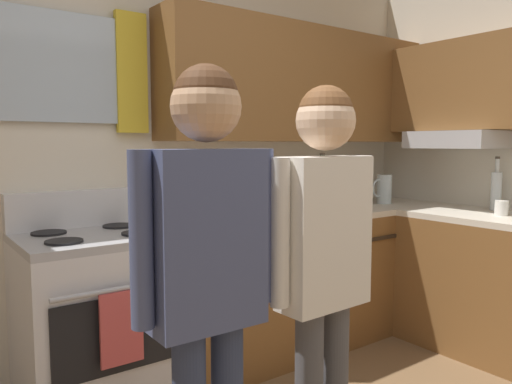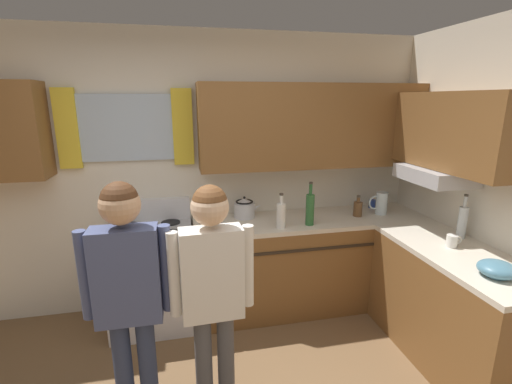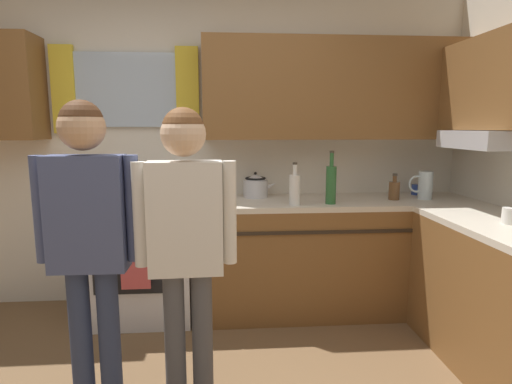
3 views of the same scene
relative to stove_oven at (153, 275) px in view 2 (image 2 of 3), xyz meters
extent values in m
cube|color=silver|center=(0.30, 0.36, 0.83)|extent=(4.60, 0.10, 2.60)
cube|color=silver|center=(-0.15, 0.29, 1.29)|extent=(0.78, 0.03, 0.58)
cube|color=yellow|center=(-0.63, 0.28, 1.29)|extent=(0.18, 0.04, 0.68)
cube|color=yellow|center=(0.33, 0.28, 1.29)|extent=(0.18, 0.04, 0.68)
cube|color=brown|center=(1.53, 0.15, 1.29)|extent=(2.14, 0.32, 0.77)
cube|color=brown|center=(2.44, -0.51, 1.28)|extent=(0.32, 1.33, 0.61)
cube|color=#B7B7BC|center=(2.38, -0.49, 0.91)|extent=(0.40, 0.60, 0.12)
cube|color=brown|center=(1.49, 0.00, -0.04)|extent=(2.22, 0.62, 0.86)
cube|color=beige|center=(1.49, 0.00, 0.41)|extent=(2.22, 0.62, 0.04)
cube|color=brown|center=(2.29, -0.99, -0.04)|extent=(0.62, 1.35, 0.86)
cube|color=beige|center=(2.29, -0.99, 0.41)|extent=(0.62, 1.35, 0.04)
cube|color=#2D2319|center=(1.49, -0.32, 0.25)|extent=(2.10, 0.01, 0.02)
cube|color=silver|center=(0.00, 0.00, -0.04)|extent=(0.73, 0.62, 0.86)
cube|color=black|center=(0.00, -0.32, 0.01)|extent=(0.61, 0.01, 0.36)
cylinder|color=#ADADB2|center=(0.00, -0.34, 0.23)|extent=(0.61, 0.02, 0.02)
cube|color=#ADADB2|center=(0.00, 0.00, 0.41)|extent=(0.73, 0.62, 0.04)
cube|color=silver|center=(0.00, 0.27, 0.53)|extent=(0.73, 0.08, 0.20)
cylinder|color=black|center=(-0.18, -0.14, 0.44)|extent=(0.17, 0.17, 0.01)
cylinder|color=black|center=(0.18, -0.14, 0.44)|extent=(0.17, 0.17, 0.01)
cylinder|color=black|center=(-0.18, 0.13, 0.44)|extent=(0.17, 0.17, 0.01)
cylinder|color=black|center=(0.18, 0.13, 0.44)|extent=(0.17, 0.17, 0.01)
cube|color=#CC4C4C|center=(0.00, -0.35, 0.05)|extent=(0.20, 0.02, 0.34)
cylinder|color=silver|center=(2.50, -0.74, 0.56)|extent=(0.07, 0.07, 0.26)
cylinder|color=silver|center=(2.50, -0.74, 0.74)|extent=(0.03, 0.03, 0.09)
cylinder|color=#3F382D|center=(2.50, -0.74, 0.79)|extent=(0.03, 0.03, 0.02)
cylinder|color=#2D6633|center=(1.41, -0.18, 0.57)|extent=(0.08, 0.08, 0.28)
cylinder|color=#2D6633|center=(1.41, -0.18, 0.76)|extent=(0.03, 0.03, 0.10)
cylinder|color=#3F382D|center=(1.41, -0.18, 0.82)|extent=(0.03, 0.03, 0.02)
cylinder|color=white|center=(1.13, -0.20, 0.54)|extent=(0.08, 0.08, 0.22)
cylinder|color=white|center=(1.13, -0.20, 0.69)|extent=(0.03, 0.03, 0.08)
cylinder|color=#3F382D|center=(1.13, -0.20, 0.74)|extent=(0.03, 0.03, 0.02)
cylinder|color=brown|center=(1.95, -0.04, 0.50)|extent=(0.08, 0.08, 0.14)
cylinder|color=brown|center=(1.95, -0.04, 0.60)|extent=(0.03, 0.03, 0.05)
cylinder|color=#3F382D|center=(1.95, -0.04, 0.63)|extent=(0.04, 0.04, 0.02)
cylinder|color=white|center=(2.29, -0.88, 0.48)|extent=(0.08, 0.08, 0.09)
torus|color=white|center=(2.34, -0.88, 0.49)|extent=(0.07, 0.01, 0.07)
cylinder|color=#2D479E|center=(2.23, 0.18, 0.48)|extent=(0.07, 0.07, 0.08)
torus|color=#2D479E|center=(2.28, 0.18, 0.48)|extent=(0.06, 0.01, 0.06)
cylinder|color=silver|center=(0.87, 0.15, 0.50)|extent=(0.20, 0.20, 0.14)
cone|color=silver|center=(0.87, 0.15, 0.60)|extent=(0.18, 0.18, 0.05)
sphere|color=black|center=(0.87, 0.15, 0.63)|extent=(0.02, 0.02, 0.02)
cone|color=silver|center=(1.00, 0.15, 0.53)|extent=(0.09, 0.04, 0.07)
torus|color=black|center=(0.87, 0.15, 0.59)|extent=(0.17, 0.17, 0.02)
cylinder|color=silver|center=(2.20, -0.03, 0.54)|extent=(0.11, 0.11, 0.22)
torus|color=silver|center=(2.13, -0.03, 0.55)|extent=(0.14, 0.02, 0.14)
cylinder|color=teal|center=(2.23, -1.35, 0.45)|extent=(0.13, 0.13, 0.03)
ellipsoid|color=teal|center=(2.23, -1.35, 0.48)|extent=(0.23, 0.23, 0.10)
cylinder|color=#2D3856|center=(0.04, -1.17, -0.08)|extent=(0.11, 0.11, 0.78)
cylinder|color=#2D3856|center=(-0.10, -1.17, -0.08)|extent=(0.11, 0.11, 0.78)
cube|color=#47517A|center=(-0.03, -1.17, 0.59)|extent=(0.36, 0.16, 0.55)
cylinder|color=#47517A|center=(0.19, -1.17, 0.61)|extent=(0.07, 0.07, 0.51)
cylinder|color=#47517A|center=(-0.24, -1.16, 0.61)|extent=(0.07, 0.07, 0.51)
sphere|color=tan|center=(-0.03, -1.17, 1.00)|extent=(0.21, 0.21, 0.21)
sphere|color=#4C2D19|center=(-0.03, -1.17, 1.02)|extent=(0.20, 0.20, 0.20)
cylinder|color=#4C4C51|center=(0.50, -1.20, -0.08)|extent=(0.10, 0.10, 0.76)
cylinder|color=#4C4C51|center=(0.37, -1.20, -0.08)|extent=(0.10, 0.10, 0.76)
cube|color=white|center=(0.44, -1.20, 0.57)|extent=(0.36, 0.16, 0.54)
cylinder|color=white|center=(0.65, -1.19, 0.59)|extent=(0.07, 0.07, 0.50)
cylinder|color=white|center=(0.23, -1.21, 0.59)|extent=(0.07, 0.07, 0.50)
sphere|color=beige|center=(0.44, -1.20, 0.96)|extent=(0.21, 0.21, 0.21)
sphere|color=brown|center=(0.44, -1.20, 0.99)|extent=(0.19, 0.19, 0.19)
camera|label=1|loc=(-0.79, -2.46, 0.88)|focal=34.74mm
camera|label=2|loc=(0.29, -3.07, 1.53)|focal=25.25mm
camera|label=3|loc=(0.63, -3.13, 1.00)|focal=28.84mm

